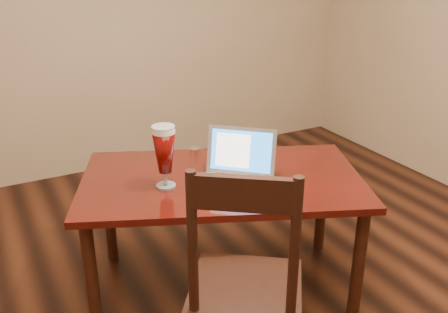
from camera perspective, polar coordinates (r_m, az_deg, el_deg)
dining_table at (r=2.65m, az=-0.49°, el=-3.70°), size 1.67×1.32×1.01m
dining_chair at (r=2.12m, az=2.44°, el=-14.73°), size 0.63×0.63×1.09m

